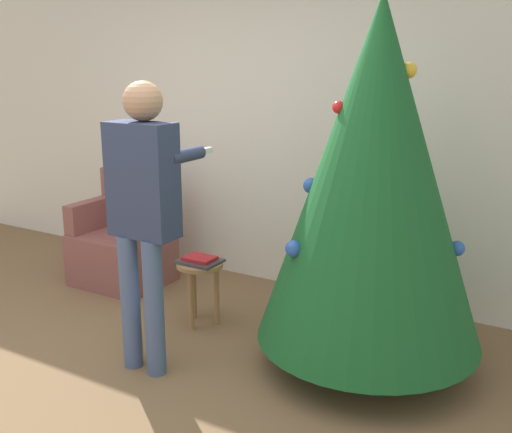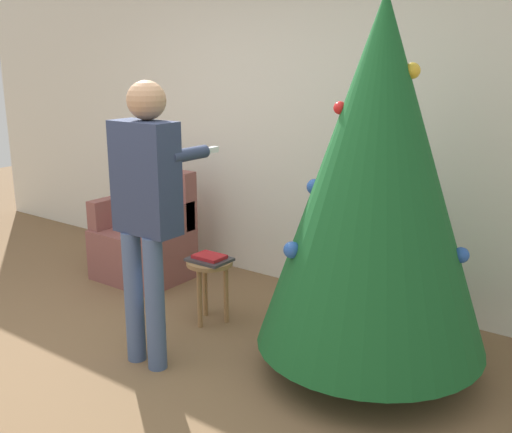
% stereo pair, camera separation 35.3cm
% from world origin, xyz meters
% --- Properties ---
extents(ground_plane, '(14.00, 14.00, 0.00)m').
position_xyz_m(ground_plane, '(0.00, 0.00, 0.00)').
color(ground_plane, brown).
extents(wall_back, '(8.00, 0.06, 2.70)m').
position_xyz_m(wall_back, '(0.00, 2.23, 1.35)').
color(wall_back, silver).
rests_on(wall_back, ground_plane).
extents(christmas_tree, '(1.38, 1.38, 2.26)m').
position_xyz_m(christmas_tree, '(1.39, 1.20, 1.22)').
color(christmas_tree, brown).
rests_on(christmas_tree, ground_plane).
extents(armchair, '(0.74, 0.63, 0.95)m').
position_xyz_m(armchair, '(-0.93, 1.54, 0.35)').
color(armchair, brown).
rests_on(armchair, ground_plane).
extents(person_standing, '(0.43, 0.57, 1.77)m').
position_xyz_m(person_standing, '(0.22, 0.50, 1.07)').
color(person_standing, '#475B84').
rests_on(person_standing, ground_plane).
extents(side_stool, '(0.34, 0.34, 0.47)m').
position_xyz_m(side_stool, '(0.14, 1.16, 0.38)').
color(side_stool, '#A37547').
rests_on(side_stool, ground_plane).
extents(laptop, '(0.29, 0.23, 0.02)m').
position_xyz_m(laptop, '(0.14, 1.16, 0.48)').
color(laptop, '#38383D').
rests_on(laptop, side_stool).
extents(book, '(0.22, 0.16, 0.02)m').
position_xyz_m(book, '(0.14, 1.16, 0.50)').
color(book, '#B21E23').
rests_on(book, laptop).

